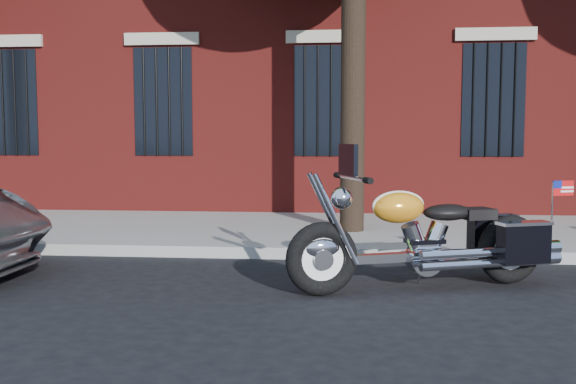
{
  "coord_description": "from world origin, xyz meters",
  "views": [
    {
      "loc": [
        0.43,
        -6.71,
        1.57
      ],
      "look_at": [
        -0.27,
        0.8,
        0.91
      ],
      "focal_mm": 40.0,
      "sensor_mm": 36.0,
      "label": 1
    }
  ],
  "objects": [
    {
      "name": "ground",
      "position": [
        0.0,
        0.0,
        0.0
      ],
      "size": [
        120.0,
        120.0,
        0.0
      ],
      "primitive_type": "plane",
      "color": "black",
      "rests_on": "ground"
    },
    {
      "name": "curb",
      "position": [
        0.0,
        1.38,
        0.07
      ],
      "size": [
        40.0,
        0.16,
        0.15
      ],
      "primitive_type": "cube",
      "color": "gray",
      "rests_on": "ground"
    },
    {
      "name": "sidewalk",
      "position": [
        0.0,
        3.26,
        0.07
      ],
      "size": [
        40.0,
        3.6,
        0.15
      ],
      "primitive_type": "cube",
      "color": "gray",
      "rests_on": "ground"
    },
    {
      "name": "motorcycle",
      "position": [
        1.31,
        -0.13,
        0.5
      ],
      "size": [
        2.91,
        1.44,
        1.49
      ],
      "rotation": [
        0.0,
        0.0,
        0.35
      ],
      "color": "black",
      "rests_on": "ground"
    }
  ]
}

